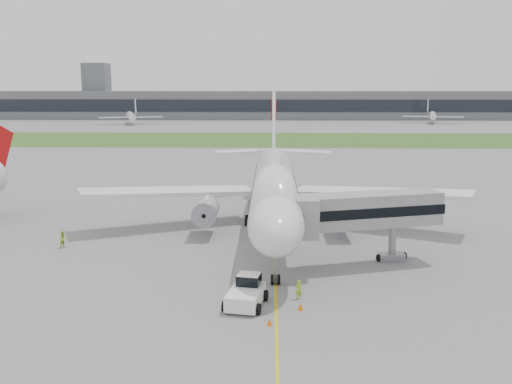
{
  "coord_description": "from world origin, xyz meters",
  "views": [
    {
      "loc": [
        -0.49,
        -63.61,
        17.68
      ],
      "look_at": [
        -2.18,
        2.0,
        5.17
      ],
      "focal_mm": 40.0,
      "sensor_mm": 36.0,
      "label": 1
    }
  ],
  "objects_px": {
    "pushback_tug": "(247,292)",
    "ground_crew_near": "(299,289)",
    "airliner": "(274,184)",
    "jet_bridge": "(358,212)"
  },
  "relations": [
    {
      "from": "pushback_tug",
      "to": "ground_crew_near",
      "type": "height_order",
      "value": "pushback_tug"
    },
    {
      "from": "airliner",
      "to": "jet_bridge",
      "type": "xyz_separation_m",
      "value": [
        8.04,
        -14.39,
        -0.19
      ]
    },
    {
      "from": "airliner",
      "to": "pushback_tug",
      "type": "xyz_separation_m",
      "value": [
        -2.39,
        -24.67,
        -4.61
      ]
    },
    {
      "from": "jet_bridge",
      "to": "ground_crew_near",
      "type": "xyz_separation_m",
      "value": [
        -6.13,
        -8.94,
        -4.64
      ]
    },
    {
      "from": "airliner",
      "to": "jet_bridge",
      "type": "height_order",
      "value": "airliner"
    },
    {
      "from": "jet_bridge",
      "to": "airliner",
      "type": "bearing_deg",
      "value": 102.78
    },
    {
      "from": "pushback_tug",
      "to": "jet_bridge",
      "type": "relative_size",
      "value": 0.31
    },
    {
      "from": "airliner",
      "to": "ground_crew_near",
      "type": "distance_m",
      "value": 23.9
    },
    {
      "from": "airliner",
      "to": "pushback_tug",
      "type": "relative_size",
      "value": 11.1
    },
    {
      "from": "airliner",
      "to": "jet_bridge",
      "type": "relative_size",
      "value": 3.47
    }
  ]
}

